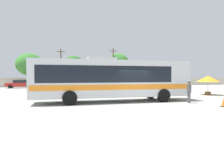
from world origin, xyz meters
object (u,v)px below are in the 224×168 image
parked_car_leftmost_red (20,84)px  vendor_umbrella_near_gate_orange (208,79)px  parked_car_rightmost_silver (124,83)px  roadside_tree_left (30,64)px  coach_bus_silver_orange (111,78)px  utility_pole_near (113,66)px  parked_car_third_maroon (95,83)px  utility_pole_far (61,67)px  parked_car_second_red (59,83)px  traffic_cone_on_apron (224,102)px  attendant_by_bus_door (189,91)px  roadside_tree_midleft (74,64)px  roadside_tree_midright (118,63)px

parked_car_leftmost_red → vendor_umbrella_near_gate_orange: bearing=-39.6°
parked_car_rightmost_silver → roadside_tree_left: size_ratio=0.61×
coach_bus_silver_orange → parked_car_leftmost_red: coach_bus_silver_orange is taller
vendor_umbrella_near_gate_orange → utility_pole_near: bearing=99.0°
parked_car_third_maroon → utility_pole_far: (-6.50, 6.95, 3.47)m
coach_bus_silver_orange → parked_car_third_maroon: (2.28, 21.76, -1.12)m
parked_car_leftmost_red → parked_car_second_red: size_ratio=1.13×
traffic_cone_on_apron → coach_bus_silver_orange: bearing=146.5°
traffic_cone_on_apron → attendant_by_bus_door: bearing=116.9°
parked_car_rightmost_silver → traffic_cone_on_apron: bearing=-93.2°
roadside_tree_left → roadside_tree_midleft: 9.19m
attendant_by_bus_door → parked_car_leftmost_red: (-16.70, 23.88, -0.17)m
attendant_by_bus_door → traffic_cone_on_apron: 2.51m
parked_car_third_maroon → roadside_tree_left: 15.11m
parked_car_second_red → parked_car_rightmost_silver: parked_car_second_red is taller
attendant_by_bus_door → roadside_tree_midleft: roadside_tree_midleft is taller
attendant_by_bus_door → parked_car_leftmost_red: 29.14m
coach_bus_silver_orange → roadside_tree_midleft: bearing=93.0°
attendant_by_bus_door → parked_car_rightmost_silver: attendant_by_bus_door is taller
attendant_by_bus_door → vendor_umbrella_near_gate_orange: size_ratio=0.67×
utility_pole_near → utility_pole_far: size_ratio=1.06×
traffic_cone_on_apron → roadside_tree_midright: bearing=85.6°
vendor_umbrella_near_gate_orange → parked_car_leftmost_red: bearing=140.4°
coach_bus_silver_orange → parked_car_third_maroon: 21.91m
attendant_by_bus_door → traffic_cone_on_apron: (1.10, -2.16, -0.63)m
parked_car_third_maroon → roadside_tree_midleft: roadside_tree_midleft is taller
roadside_tree_midright → parked_car_leftmost_red: bearing=-157.8°
roadside_tree_midright → parked_car_rightmost_silver: bearing=-98.1°
parked_car_second_red → utility_pole_far: 7.79m
roadside_tree_midleft → attendant_by_bus_door: bearing=-76.9°
utility_pole_near → utility_pole_far: utility_pole_near is taller
coach_bus_silver_orange → traffic_cone_on_apron: coach_bus_silver_orange is taller
coach_bus_silver_orange → parked_car_second_red: size_ratio=3.06×
coach_bus_silver_orange → parked_car_third_maroon: bearing=84.0°
parked_car_second_red → parked_car_third_maroon: (6.87, 0.03, -0.04)m
parked_car_leftmost_red → roadside_tree_midright: (20.45, 8.35, 4.67)m
parked_car_leftmost_red → roadside_tree_left: size_ratio=0.66×
vendor_umbrella_near_gate_orange → utility_pole_far: utility_pole_far is taller
parked_car_leftmost_red → utility_pole_near: utility_pole_near is taller
vendor_umbrella_near_gate_orange → parked_car_second_red: vendor_umbrella_near_gate_orange is taller
traffic_cone_on_apron → vendor_umbrella_near_gate_orange: bearing=55.0°
roadside_tree_midleft → roadside_tree_midright: (10.80, 1.88, 0.62)m
vendor_umbrella_near_gate_orange → roadside_tree_midright: bearing=95.0°
attendant_by_bus_door → parked_car_leftmost_red: size_ratio=0.35×
parked_car_leftmost_red → roadside_tree_midleft: 12.31m
parked_car_third_maroon → roadside_tree_midright: bearing=49.3°
parked_car_rightmost_silver → attendant_by_bus_door: bearing=-96.1°
parked_car_second_red → utility_pole_far: bearing=87.0°
roadside_tree_midright → traffic_cone_on_apron: (-2.66, -34.40, -5.12)m
parked_car_third_maroon → utility_pole_far: bearing=133.1°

